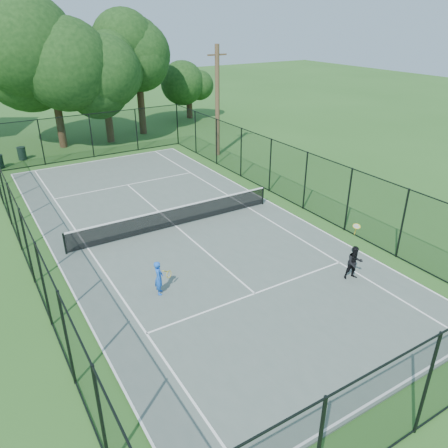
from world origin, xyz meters
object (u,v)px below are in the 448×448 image
tennis_net (175,216)px  trash_bin_right (22,153)px  utility_pole (217,101)px  player_black (354,263)px  player_blue (159,278)px

tennis_net → trash_bin_right: bearing=106.1°
utility_pole → player_black: 17.20m
trash_bin_right → player_blue: (1.48, -19.57, 0.25)m
trash_bin_right → player_blue: bearing=-85.7°
utility_pole → player_black: size_ratio=3.60×
tennis_net → player_black: player_black is taller
tennis_net → player_black: 8.34m
tennis_net → player_black: size_ratio=4.98×
tennis_net → player_blue: 5.41m
tennis_net → trash_bin_right: size_ratio=11.53×
tennis_net → utility_pole: bearing=49.7°
tennis_net → utility_pole: 12.21m
trash_bin_right → utility_pole: utility_pole is taller
utility_pole → player_blue: 17.43m
player_black → utility_pole: bearing=76.6°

